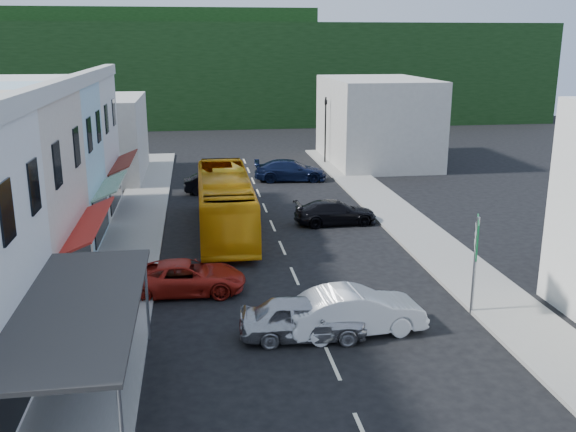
# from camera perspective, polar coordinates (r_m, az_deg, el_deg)

# --- Properties ---
(ground) EXTENTS (120.00, 120.00, 0.00)m
(ground) POSITION_cam_1_polar(r_m,az_deg,el_deg) (24.75, 2.02, -8.59)
(ground) COLOR black
(ground) RESTS_ON ground
(sidewalk_left) EXTENTS (3.00, 52.00, 0.15)m
(sidewalk_left) POSITION_cam_1_polar(r_m,az_deg,el_deg) (33.92, -13.65, -2.17)
(sidewalk_left) COLOR gray
(sidewalk_left) RESTS_ON ground
(sidewalk_right) EXTENTS (3.00, 52.00, 0.15)m
(sidewalk_right) POSITION_cam_1_polar(r_m,az_deg,el_deg) (35.69, 11.06, -1.14)
(sidewalk_right) COLOR gray
(sidewalk_right) RESTS_ON ground
(distant_block_left) EXTENTS (8.00, 10.00, 6.00)m
(distant_block_left) POSITION_cam_1_polar(r_m,az_deg,el_deg) (50.37, -17.33, 6.65)
(distant_block_left) COLOR #B7B2A8
(distant_block_left) RESTS_ON ground
(distant_block_right) EXTENTS (8.00, 12.00, 7.00)m
(distant_block_right) POSITION_cam_1_polar(r_m,az_deg,el_deg) (54.78, 7.88, 8.38)
(distant_block_right) COLOR #B7B2A8
(distant_block_right) RESTS_ON ground
(hillside) EXTENTS (80.00, 26.00, 14.00)m
(hillside) POSITION_cam_1_polar(r_m,az_deg,el_deg) (87.44, -6.71, 13.11)
(hillside) COLOR black
(hillside) RESTS_ON ground
(bus) EXTENTS (2.56, 11.61, 3.10)m
(bus) POSITION_cam_1_polar(r_m,az_deg,el_deg) (34.47, -5.61, 1.03)
(bus) COLOR orange
(bus) RESTS_ON ground
(car_silver) EXTENTS (4.51, 2.10, 1.40)m
(car_silver) POSITION_cam_1_polar(r_m,az_deg,el_deg) (22.51, 1.37, -9.18)
(car_silver) COLOR #B3B2B8
(car_silver) RESTS_ON ground
(car_white) EXTENTS (4.55, 2.21, 1.40)m
(car_white) POSITION_cam_1_polar(r_m,az_deg,el_deg) (23.05, 5.99, -8.65)
(car_white) COLOR silver
(car_white) RESTS_ON ground
(car_red) EXTENTS (4.66, 2.06, 1.40)m
(car_red) POSITION_cam_1_polar(r_m,az_deg,el_deg) (26.68, -9.05, -5.34)
(car_red) COLOR #9C1910
(car_red) RESTS_ON ground
(car_black_near) EXTENTS (4.55, 1.95, 1.40)m
(car_black_near) POSITION_cam_1_polar(r_m,az_deg,el_deg) (36.20, 4.23, 0.37)
(car_black_near) COLOR black
(car_black_near) RESTS_ON ground
(car_black_far) EXTENTS (4.49, 2.04, 1.40)m
(car_black_far) POSITION_cam_1_polar(r_m,az_deg,el_deg) (43.83, -6.57, 2.97)
(car_black_far) COLOR black
(car_black_far) RESTS_ON ground
(car_navy_far) EXTENTS (4.64, 2.22, 1.40)m
(car_navy_far) POSITION_cam_1_polar(r_m,az_deg,el_deg) (47.37, 0.21, 4.00)
(car_navy_far) COLOR black
(car_navy_far) RESTS_ON ground
(pedestrian_left) EXTENTS (0.48, 0.65, 1.70)m
(pedestrian_left) POSITION_cam_1_polar(r_m,az_deg,el_deg) (25.50, -17.72, -6.18)
(pedestrian_left) COLOR black
(pedestrian_left) RESTS_ON sidewalk_left
(direction_sign) EXTENTS (1.45, 1.86, 3.82)m
(direction_sign) POSITION_cam_1_polar(r_m,az_deg,el_deg) (24.94, 16.26, -4.32)
(direction_sign) COLOR #0E592A
(direction_sign) RESTS_ON ground
(traffic_signal) EXTENTS (1.26, 1.46, 5.54)m
(traffic_signal) POSITION_cam_1_polar(r_m,az_deg,el_deg) (53.67, 3.34, 7.57)
(traffic_signal) COLOR black
(traffic_signal) RESTS_ON ground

